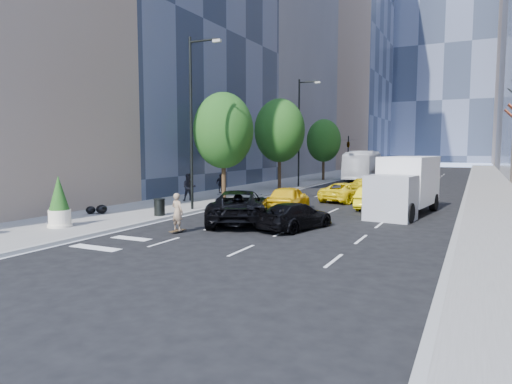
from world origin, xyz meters
The scene contains 25 objects.
ground centered at (0.00, 0.00, 0.00)m, with size 160.00×160.00×0.00m, color black.
sidewalk_left centered at (-9.00, 30.00, 0.07)m, with size 6.00×120.00×0.15m, color slate.
sidewalk_right centered at (10.00, 30.00, 0.07)m, with size 4.00×120.00×0.15m, color slate.
tower_left_mid centered at (-22.00, 42.00, 22.50)m, with size 20.00×24.00×45.00m, color slate.
tower_left_end centered at (-22.00, 92.00, 30.00)m, with size 20.00×28.00×60.00m, color #2C3445.
lamp_near centered at (-6.32, 4.00, 5.81)m, with size 2.13×0.22×10.00m.
lamp_far centered at (-6.32, 22.00, 5.81)m, with size 2.13×0.22×10.00m.
tree_near centered at (-7.20, 9.00, 4.97)m, with size 4.20×4.20×7.46m.
tree_mid centered at (-7.20, 19.00, 5.32)m, with size 4.50×4.50×7.99m.
tree_far centered at (-7.20, 32.00, 4.62)m, with size 3.90×3.90×6.92m.
traffic_signal centered at (-6.40, 40.00, 4.23)m, with size 2.48×0.53×5.20m.
skateboarder centered at (-3.20, -2.10, 0.83)m, with size 0.61×0.40×1.67m, color #8C7357.
black_sedan_lincoln centered at (-2.00, 1.47, 0.84)m, with size 2.78×6.03×1.68m, color black.
black_sedan_mercedes centered at (1.20, 1.04, 0.63)m, with size 1.76×4.33×1.26m, color black.
taxi_a centered at (-1.32, 6.50, 0.77)m, with size 1.82×4.52×1.54m, color yellow.
taxi_b centered at (2.95, 9.79, 0.68)m, with size 1.43×4.10×1.35m, color yellow.
taxi_c centered at (0.50, 13.00, 0.67)m, with size 2.22×4.81×1.34m, color yellow.
taxi_d centered at (1.23, 15.50, 0.78)m, with size 2.18×5.37×1.56m, color yellow.
city_bus centered at (-3.51, 35.88, 1.73)m, with size 2.90×12.41×3.46m, color silver.
box_truck centered at (5.04, 8.28, 1.66)m, with size 3.34×7.10×3.27m.
pedestrian_a centered at (-8.99, 7.34, 1.09)m, with size 0.91×0.71×1.88m, color black.
pedestrian_b centered at (-9.73, 12.94, 0.93)m, with size 0.92×0.38×1.57m, color black.
trash_can centered at (-6.60, 1.01, 0.59)m, with size 0.58×0.58×0.87m, color black.
planter_shrub centered at (-8.52, -3.87, 1.28)m, with size 0.99×0.99×2.37m.
garbage_bags centered at (-10.12, 0.04, 0.38)m, with size 0.99×0.96×0.49m.
Camera 1 is at (8.68, -18.62, 3.76)m, focal length 32.00 mm.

